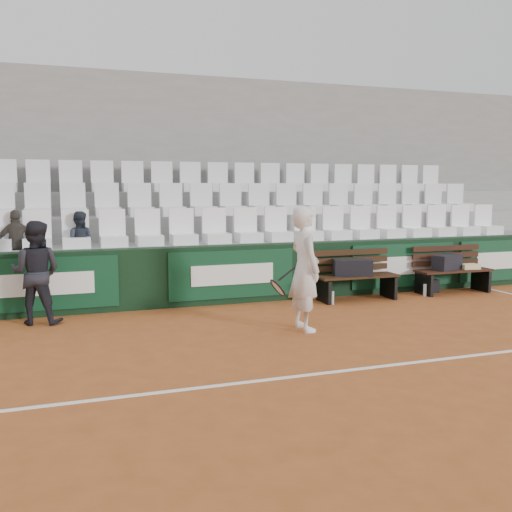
{
  "coord_description": "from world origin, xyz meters",
  "views": [
    {
      "loc": [
        -2.98,
        -5.37,
        2.0
      ],
      "look_at": [
        -0.27,
        2.4,
        1.0
      ],
      "focal_mm": 40.0,
      "sensor_mm": 36.0,
      "label": 1
    }
  ],
  "objects_px": {
    "ball_kid": "(36,273)",
    "bench_right": "(453,281)",
    "water_bottle_near": "(332,298)",
    "sports_bag_right": "(447,262)",
    "sports_bag_ground": "(427,286)",
    "sports_bag_left": "(353,267)",
    "tennis_player": "(304,269)",
    "water_bottle_far": "(425,290)",
    "spectator_b": "(16,216)",
    "bench_left": "(357,288)",
    "spectator_c": "(78,216)"
  },
  "relations": [
    {
      "from": "sports_bag_left",
      "to": "spectator_c",
      "type": "bearing_deg",
      "value": 166.75
    },
    {
      "from": "spectator_c",
      "to": "water_bottle_near",
      "type": "bearing_deg",
      "value": 174.6
    },
    {
      "from": "bench_left",
      "to": "sports_bag_ground",
      "type": "bearing_deg",
      "value": 7.04
    },
    {
      "from": "bench_left",
      "to": "spectator_b",
      "type": "relative_size",
      "value": 1.38
    },
    {
      "from": "sports_bag_left",
      "to": "water_bottle_far",
      "type": "bearing_deg",
      "value": -3.41
    },
    {
      "from": "spectator_c",
      "to": "spectator_b",
      "type": "bearing_deg",
      "value": 11.6
    },
    {
      "from": "sports_bag_left",
      "to": "tennis_player",
      "type": "height_order",
      "value": "tennis_player"
    },
    {
      "from": "ball_kid",
      "to": "bench_right",
      "type": "bearing_deg",
      "value": -161.01
    },
    {
      "from": "sports_bag_right",
      "to": "tennis_player",
      "type": "distance_m",
      "value": 4.06
    },
    {
      "from": "bench_left",
      "to": "spectator_b",
      "type": "xyz_separation_m",
      "value": [
        -5.6,
        1.05,
        1.32
      ]
    },
    {
      "from": "sports_bag_right",
      "to": "tennis_player",
      "type": "xyz_separation_m",
      "value": [
        -3.69,
        -1.67,
        0.28
      ]
    },
    {
      "from": "water_bottle_far",
      "to": "sports_bag_left",
      "type": "bearing_deg",
      "value": 176.59
    },
    {
      "from": "sports_bag_left",
      "to": "spectator_c",
      "type": "height_order",
      "value": "spectator_c"
    },
    {
      "from": "tennis_player",
      "to": "bench_right",
      "type": "bearing_deg",
      "value": 23.42
    },
    {
      "from": "sports_bag_left",
      "to": "ball_kid",
      "type": "xyz_separation_m",
      "value": [
        -5.2,
        0.02,
        0.17
      ]
    },
    {
      "from": "bench_right",
      "to": "sports_bag_left",
      "type": "xyz_separation_m",
      "value": [
        -2.18,
        -0.04,
        0.37
      ]
    },
    {
      "from": "water_bottle_far",
      "to": "sports_bag_ground",
      "type": "bearing_deg",
      "value": 49.86
    },
    {
      "from": "bench_left",
      "to": "sports_bag_left",
      "type": "xyz_separation_m",
      "value": [
        -0.1,
        -0.02,
        0.37
      ]
    },
    {
      "from": "bench_right",
      "to": "tennis_player",
      "type": "distance_m",
      "value": 4.22
    },
    {
      "from": "bench_right",
      "to": "sports_bag_ground",
      "type": "distance_m",
      "value": 0.5
    },
    {
      "from": "tennis_player",
      "to": "spectator_c",
      "type": "distance_m",
      "value": 4.0
    },
    {
      "from": "spectator_b",
      "to": "spectator_c",
      "type": "relative_size",
      "value": 1.03
    },
    {
      "from": "sports_bag_left",
      "to": "spectator_b",
      "type": "bearing_deg",
      "value": 168.99
    },
    {
      "from": "sports_bag_left",
      "to": "sports_bag_ground",
      "type": "height_order",
      "value": "sports_bag_left"
    },
    {
      "from": "bench_left",
      "to": "spectator_b",
      "type": "bearing_deg",
      "value": 169.43
    },
    {
      "from": "sports_bag_right",
      "to": "water_bottle_far",
      "type": "relative_size",
      "value": 2.65
    },
    {
      "from": "water_bottle_near",
      "to": "ball_kid",
      "type": "height_order",
      "value": "ball_kid"
    },
    {
      "from": "bench_right",
      "to": "water_bottle_far",
      "type": "height_order",
      "value": "bench_right"
    },
    {
      "from": "bench_right",
      "to": "sports_bag_ground",
      "type": "bearing_deg",
      "value": 158.07
    },
    {
      "from": "sports_bag_right",
      "to": "ball_kid",
      "type": "relative_size",
      "value": 0.4
    },
    {
      "from": "water_bottle_near",
      "to": "spectator_b",
      "type": "distance_m",
      "value": 5.37
    },
    {
      "from": "water_bottle_far",
      "to": "tennis_player",
      "type": "relative_size",
      "value": 0.13
    },
    {
      "from": "bench_left",
      "to": "sports_bag_left",
      "type": "bearing_deg",
      "value": -166.88
    },
    {
      "from": "sports_bag_right",
      "to": "water_bottle_near",
      "type": "distance_m",
      "value": 2.57
    },
    {
      "from": "sports_bag_right",
      "to": "sports_bag_ground",
      "type": "bearing_deg",
      "value": 151.58
    },
    {
      "from": "sports_bag_ground",
      "to": "bench_right",
      "type": "bearing_deg",
      "value": -21.93
    },
    {
      "from": "bench_left",
      "to": "spectator_c",
      "type": "xyz_separation_m",
      "value": [
        -4.65,
        1.05,
        1.3
      ]
    },
    {
      "from": "sports_bag_right",
      "to": "water_bottle_far",
      "type": "height_order",
      "value": "sports_bag_right"
    },
    {
      "from": "tennis_player",
      "to": "water_bottle_far",
      "type": "bearing_deg",
      "value": 26.18
    },
    {
      "from": "sports_bag_right",
      "to": "ball_kid",
      "type": "bearing_deg",
      "value": -179.7
    },
    {
      "from": "water_bottle_near",
      "to": "spectator_c",
      "type": "height_order",
      "value": "spectator_c"
    },
    {
      "from": "ball_kid",
      "to": "spectator_c",
      "type": "relative_size",
      "value": 1.44
    },
    {
      "from": "sports_bag_left",
      "to": "water_bottle_near",
      "type": "xyz_separation_m",
      "value": [
        -0.48,
        -0.17,
        -0.48
      ]
    },
    {
      "from": "sports_bag_left",
      "to": "water_bottle_near",
      "type": "height_order",
      "value": "sports_bag_left"
    },
    {
      "from": "sports_bag_ground",
      "to": "tennis_player",
      "type": "distance_m",
      "value": 3.91
    },
    {
      "from": "water_bottle_near",
      "to": "water_bottle_far",
      "type": "relative_size",
      "value": 1.01
    },
    {
      "from": "spectator_b",
      "to": "water_bottle_near",
      "type": "bearing_deg",
      "value": 164.53
    },
    {
      "from": "water_bottle_far",
      "to": "spectator_b",
      "type": "distance_m",
      "value": 7.2
    },
    {
      "from": "sports_bag_right",
      "to": "spectator_b",
      "type": "xyz_separation_m",
      "value": [
        -7.54,
        1.02,
        0.95
      ]
    },
    {
      "from": "spectator_b",
      "to": "sports_bag_ground",
      "type": "bearing_deg",
      "value": 171.75
    }
  ]
}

